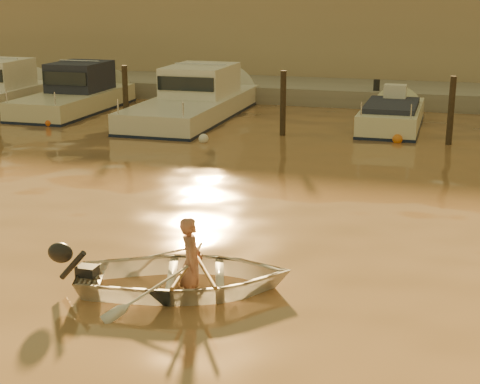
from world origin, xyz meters
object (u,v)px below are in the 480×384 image
(moored_boat_1, at_px, (73,94))
(waterfront_building, at_px, (351,32))
(moored_boat_2, at_px, (193,100))
(dinghy, at_px, (185,277))
(moored_boat_3, at_px, (391,121))
(person, at_px, (191,263))

(moored_boat_1, bearing_deg, waterfront_building, 51.86)
(moored_boat_2, height_order, waterfront_building, waterfront_building)
(moored_boat_1, height_order, waterfront_building, waterfront_building)
(dinghy, xyz_separation_m, moored_boat_3, (1.83, 14.40, 0.01))
(dinghy, distance_m, moored_boat_2, 15.27)
(moored_boat_3, distance_m, waterfront_building, 11.59)
(dinghy, bearing_deg, moored_boat_1, 15.94)
(dinghy, bearing_deg, moored_boat_2, 1.18)
(person, xyz_separation_m, moored_boat_1, (-9.84, 14.37, 0.19))
(person, distance_m, moored_boat_3, 14.48)
(person, bearing_deg, waterfront_building, -15.42)
(waterfront_building, bearing_deg, moored_boat_2, -109.72)
(moored_boat_2, bearing_deg, waterfront_building, 70.28)
(moored_boat_2, distance_m, waterfront_building, 11.82)
(dinghy, height_order, person, person)
(moored_boat_1, xyz_separation_m, moored_boat_3, (11.58, 0.00, -0.40))
(moored_boat_2, xyz_separation_m, moored_boat_3, (6.88, 0.00, -0.40))
(dinghy, xyz_separation_m, moored_boat_2, (-5.05, 14.40, 0.41))
(moored_boat_2, height_order, moored_boat_3, moored_boat_2)
(person, bearing_deg, dinghy, 90.00)
(person, height_order, moored_boat_1, moored_boat_1)
(moored_boat_1, distance_m, waterfront_building, 14.10)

